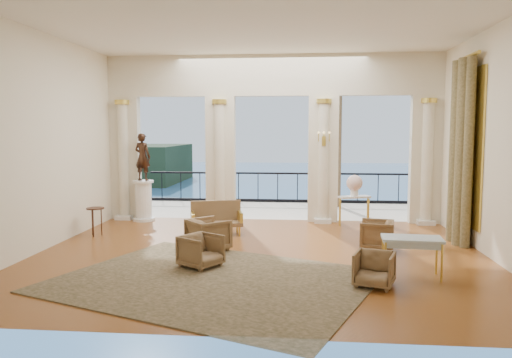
# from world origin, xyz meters

# --- Properties ---
(floor) EXTENTS (9.00, 9.00, 0.00)m
(floor) POSITION_xyz_m (0.00, 0.00, 0.00)
(floor) COLOR #523210
(floor) RESTS_ON ground
(room_walls) EXTENTS (9.00, 9.00, 9.00)m
(room_walls) POSITION_xyz_m (0.00, -1.12, 2.88)
(room_walls) COLOR white
(room_walls) RESTS_ON ground
(arcade) EXTENTS (9.00, 0.56, 4.50)m
(arcade) POSITION_xyz_m (-0.00, 3.82, 2.58)
(arcade) COLOR beige
(arcade) RESTS_ON ground
(terrace) EXTENTS (10.00, 3.60, 0.10)m
(terrace) POSITION_xyz_m (0.00, 5.80, -0.05)
(terrace) COLOR beige
(terrace) RESTS_ON ground
(balustrade) EXTENTS (9.00, 0.06, 1.03)m
(balustrade) POSITION_xyz_m (0.00, 7.40, 0.41)
(balustrade) COLOR black
(balustrade) RESTS_ON terrace
(palm_tree) EXTENTS (2.00, 2.00, 4.50)m
(palm_tree) POSITION_xyz_m (2.00, 6.60, 4.09)
(palm_tree) COLOR #4C3823
(palm_tree) RESTS_ON terrace
(headland) EXTENTS (22.00, 18.00, 6.00)m
(headland) POSITION_xyz_m (-30.00, 70.00, -3.00)
(headland) COLOR black
(headland) RESTS_ON sea
(sea) EXTENTS (160.00, 160.00, 0.00)m
(sea) POSITION_xyz_m (0.00, 60.00, -6.00)
(sea) COLOR #235199
(sea) RESTS_ON ground
(curtain) EXTENTS (0.33, 1.40, 4.09)m
(curtain) POSITION_xyz_m (4.28, 1.50, 2.02)
(curtain) COLOR #4B4327
(curtain) RESTS_ON ground
(window_frame) EXTENTS (0.04, 1.60, 3.40)m
(window_frame) POSITION_xyz_m (4.47, 1.50, 2.10)
(window_frame) COLOR gold
(window_frame) RESTS_ON room_walls
(wall_sconce) EXTENTS (0.30, 0.11, 0.33)m
(wall_sconce) POSITION_xyz_m (1.40, 3.51, 2.23)
(wall_sconce) COLOR gold
(wall_sconce) RESTS_ON arcade
(rug) EXTENTS (6.00, 5.38, 0.02)m
(rug) POSITION_xyz_m (-0.61, -1.80, 0.01)
(rug) COLOR #2B2D18
(rug) RESTS_ON ground
(armchair_a) EXTENTS (0.86, 0.87, 0.66)m
(armchair_a) POSITION_xyz_m (-0.98, -0.99, 0.33)
(armchair_a) COLOR #403219
(armchair_a) RESTS_ON ground
(armchair_b) EXTENTS (0.74, 0.72, 0.62)m
(armchair_b) POSITION_xyz_m (2.00, -1.84, 0.31)
(armchair_b) COLOR #403219
(armchair_b) RESTS_ON ground
(armchair_c) EXTENTS (0.74, 0.77, 0.68)m
(armchair_c) POSITION_xyz_m (2.40, 0.70, 0.34)
(armchair_c) COLOR #403219
(armchair_c) RESTS_ON ground
(armchair_d) EXTENTS (0.99, 0.99, 0.75)m
(armchair_d) POSITION_xyz_m (-1.07, 0.25, 0.37)
(armchair_d) COLOR #403219
(armchair_d) RESTS_ON ground
(settee) EXTENTS (1.30, 0.81, 0.80)m
(settee) POSITION_xyz_m (-1.19, 1.88, 0.40)
(settee) COLOR #403219
(settee) RESTS_ON ground
(game_table) EXTENTS (1.03, 0.61, 0.68)m
(game_table) POSITION_xyz_m (2.70, -1.23, 0.61)
(game_table) COLOR #A0B8C6
(game_table) RESTS_ON ground
(pedestal) EXTENTS (0.61, 0.61, 1.11)m
(pedestal) POSITION_xyz_m (-3.50, 3.50, 0.54)
(pedestal) COLOR silver
(pedestal) RESTS_ON ground
(statue) EXTENTS (0.54, 0.44, 1.29)m
(statue) POSITION_xyz_m (-3.50, 3.50, 1.76)
(statue) COLOR #301E15
(statue) RESTS_ON pedestal
(console_table) EXTENTS (0.88, 0.59, 0.78)m
(console_table) POSITION_xyz_m (2.20, 3.33, 0.64)
(console_table) COLOR silver
(console_table) RESTS_ON ground
(urn) EXTENTS (0.42, 0.42, 0.55)m
(urn) POSITION_xyz_m (2.20, 3.33, 1.09)
(urn) COLOR white
(urn) RESTS_ON console_table
(side_table) EXTENTS (0.41, 0.41, 0.67)m
(side_table) POSITION_xyz_m (-4.00, 1.46, 0.57)
(side_table) COLOR black
(side_table) RESTS_ON ground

